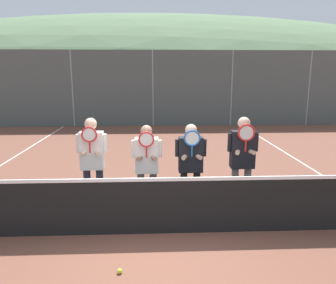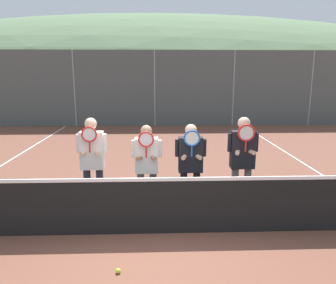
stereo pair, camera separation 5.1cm
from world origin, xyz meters
The scene contains 15 objects.
ground_plane centered at (0.00, 0.00, 0.00)m, with size 120.00×120.00×0.00m, color brown.
hill_distant centered at (0.00, 63.97, 0.00)m, with size 130.15×72.30×25.31m.
clubhouse_building centered at (-1.37, 20.02, 1.74)m, with size 25.16×5.50×3.44m.
fence_back centered at (0.00, 10.90, 1.80)m, with size 22.94×0.06×3.60m.
tennis_net centered at (0.00, 0.00, 0.50)m, with size 11.65×0.09×1.06m.
court_line_right_sideline centered at (4.33, 3.00, 0.00)m, with size 0.05×16.00×0.01m, color white.
player_leftmost centered at (-1.11, 0.85, 1.07)m, with size 0.56×0.34×1.81m.
player_center_left centered at (-0.11, 0.78, 0.99)m, with size 0.55×0.34×1.68m.
player_center_right centered at (0.69, 0.78, 1.01)m, with size 0.57×0.34×1.69m.
player_rightmost centered at (1.64, 0.79, 1.08)m, with size 0.57×0.34×1.82m.
car_far_left centered at (-6.23, 14.19, 0.95)m, with size 4.41×1.97×1.88m.
car_left_of_center centered at (-1.30, 14.44, 0.93)m, with size 4.52×1.91×1.84m.
car_center centered at (3.62, 14.53, 0.94)m, with size 4.41×2.03×1.86m.
car_right_of_center centered at (8.53, 14.45, 0.90)m, with size 4.47×1.98×1.75m.
tennis_ball_on_court centered at (-0.45, -1.07, 0.03)m, with size 0.07×0.07×0.07m.
Camera 2 is at (0.07, -4.96, 2.62)m, focal length 35.00 mm.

